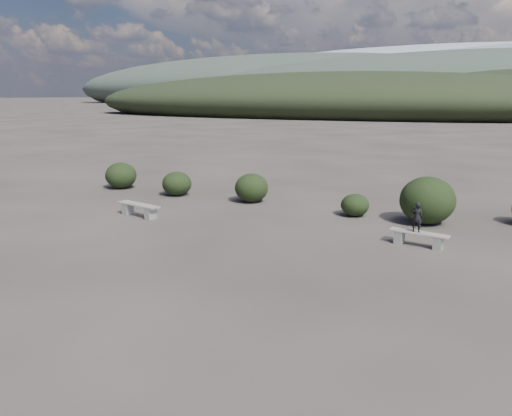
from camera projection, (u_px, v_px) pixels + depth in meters
The scene contains 10 objects.
ground at pixel (172, 283), 11.43m from camera, with size 1200.00×1200.00×0.00m, color #302A25.
bench_left at pixel (139, 209), 17.62m from camera, with size 1.89×0.75×0.46m.
bench_right at pixel (419, 238), 14.18m from camera, with size 1.69×0.59×0.41m.
seated_person at pixel (417, 217), 14.10m from camera, with size 0.31×0.20×0.85m, color black.
shrub_a at pixel (177, 184), 21.31m from camera, with size 1.25×1.25×1.02m, color black.
shrub_b at pixel (251, 188), 19.99m from camera, with size 1.34×1.34×1.15m, color black.
shrub_c at pixel (355, 205), 17.70m from camera, with size 1.00×1.00×0.80m, color black.
shrub_d at pixel (427, 200), 16.57m from camera, with size 1.81×1.81×1.59m, color black.
shrub_f at pixel (121, 175), 22.91m from camera, with size 1.41×1.41×1.19m, color black.
mountain_ridges at pixel (475, 84), 310.75m from camera, with size 500.00×400.00×56.00m.
Camera 1 is at (6.37, -8.89, 4.22)m, focal length 35.00 mm.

